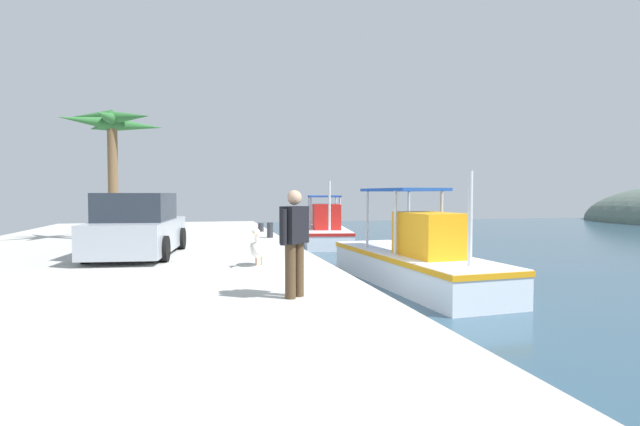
{
  "coord_description": "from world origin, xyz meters",
  "views": [
    {
      "loc": [
        9.12,
        -2.74,
        2.36
      ],
      "look_at": [
        -4.85,
        0.68,
        1.77
      ],
      "focal_mm": 26.93,
      "sensor_mm": 36.0,
      "label": 1
    }
  ],
  "objects_px": {
    "pelican": "(258,247)",
    "palm_tree": "(111,131)",
    "fishing_boat_nearest": "(325,231)",
    "parked_car": "(138,227)",
    "fisherman_standing": "(294,239)",
    "mooring_bollard_second": "(270,230)",
    "fishing_boat_second": "(415,260)",
    "mooring_bollard_nearest": "(261,227)"
  },
  "relations": [
    {
      "from": "fishing_boat_nearest",
      "to": "parked_car",
      "type": "xyz_separation_m",
      "value": [
        8.63,
        -7.03,
        0.89
      ]
    },
    {
      "from": "fishing_boat_second",
      "to": "palm_tree",
      "type": "height_order",
      "value": "palm_tree"
    },
    {
      "from": "fishing_boat_second",
      "to": "pelican",
      "type": "height_order",
      "value": "fishing_boat_second"
    },
    {
      "from": "fisherman_standing",
      "to": "pelican",
      "type": "bearing_deg",
      "value": -177.07
    },
    {
      "from": "parked_car",
      "to": "mooring_bollard_nearest",
      "type": "xyz_separation_m",
      "value": [
        -6.86,
        3.87,
        -0.54
      ]
    },
    {
      "from": "parked_car",
      "to": "palm_tree",
      "type": "height_order",
      "value": "palm_tree"
    },
    {
      "from": "fisherman_standing",
      "to": "fishing_boat_nearest",
      "type": "bearing_deg",
      "value": 163.89
    },
    {
      "from": "fishing_boat_second",
      "to": "mooring_bollard_second",
      "type": "xyz_separation_m",
      "value": [
        -5.51,
        -2.97,
        0.42
      ]
    },
    {
      "from": "parked_car",
      "to": "palm_tree",
      "type": "relative_size",
      "value": 0.98
    },
    {
      "from": "fishing_boat_nearest",
      "to": "parked_car",
      "type": "height_order",
      "value": "fishing_boat_nearest"
    },
    {
      "from": "fishing_boat_second",
      "to": "fisherman_standing",
      "type": "bearing_deg",
      "value": -42.83
    },
    {
      "from": "fishing_boat_second",
      "to": "pelican",
      "type": "distance_m",
      "value": 4.25
    },
    {
      "from": "fishing_boat_nearest",
      "to": "pelican",
      "type": "xyz_separation_m",
      "value": [
        10.98,
        -4.29,
        0.58
      ]
    },
    {
      "from": "fisherman_standing",
      "to": "mooring_bollard_second",
      "type": "distance_m",
      "value": 9.82
    },
    {
      "from": "palm_tree",
      "to": "fishing_boat_second",
      "type": "bearing_deg",
      "value": 54.33
    },
    {
      "from": "mooring_bollard_nearest",
      "to": "palm_tree",
      "type": "distance_m",
      "value": 6.7
    },
    {
      "from": "fishing_boat_second",
      "to": "mooring_bollard_second",
      "type": "relative_size",
      "value": 12.39
    },
    {
      "from": "pelican",
      "to": "palm_tree",
      "type": "height_order",
      "value": "palm_tree"
    },
    {
      "from": "fishing_boat_nearest",
      "to": "fishing_boat_second",
      "type": "relative_size",
      "value": 0.92
    },
    {
      "from": "pelican",
      "to": "fishing_boat_nearest",
      "type": "bearing_deg",
      "value": 158.65
    },
    {
      "from": "fishing_boat_nearest",
      "to": "palm_tree",
      "type": "height_order",
      "value": "palm_tree"
    },
    {
      "from": "parked_car",
      "to": "mooring_bollard_second",
      "type": "relative_size",
      "value": 7.94
    },
    {
      "from": "palm_tree",
      "to": "mooring_bollard_nearest",
      "type": "bearing_deg",
      "value": 114.57
    },
    {
      "from": "fisherman_standing",
      "to": "mooring_bollard_nearest",
      "type": "bearing_deg",
      "value": 175.6
    },
    {
      "from": "fishing_boat_nearest",
      "to": "fishing_boat_second",
      "type": "height_order",
      "value": "fishing_boat_nearest"
    },
    {
      "from": "fishing_boat_nearest",
      "to": "mooring_bollard_second",
      "type": "height_order",
      "value": "fishing_boat_nearest"
    },
    {
      "from": "pelican",
      "to": "fisherman_standing",
      "type": "relative_size",
      "value": 0.6
    },
    {
      "from": "palm_tree",
      "to": "parked_car",
      "type": "bearing_deg",
      "value": 16.91
    },
    {
      "from": "fishing_boat_second",
      "to": "parked_car",
      "type": "bearing_deg",
      "value": -101.67
    },
    {
      "from": "pelican",
      "to": "fisherman_standing",
      "type": "xyz_separation_m",
      "value": [
        3.3,
        0.17,
        0.48
      ]
    },
    {
      "from": "fishing_boat_nearest",
      "to": "mooring_bollard_second",
      "type": "xyz_separation_m",
      "value": [
        4.53,
        -3.16,
        0.45
      ]
    },
    {
      "from": "pelican",
      "to": "mooring_bollard_second",
      "type": "xyz_separation_m",
      "value": [
        -6.46,
        1.13,
        -0.13
      ]
    },
    {
      "from": "pelican",
      "to": "mooring_bollard_nearest",
      "type": "distance_m",
      "value": 9.29
    },
    {
      "from": "pelican",
      "to": "palm_tree",
      "type": "distance_m",
      "value": 8.59
    },
    {
      "from": "fisherman_standing",
      "to": "parked_car",
      "type": "xyz_separation_m",
      "value": [
        -5.66,
        -2.91,
        -0.17
      ]
    },
    {
      "from": "fishing_boat_second",
      "to": "mooring_bollard_nearest",
      "type": "distance_m",
      "value": 8.8
    },
    {
      "from": "fisherman_standing",
      "to": "parked_car",
      "type": "height_order",
      "value": "fisherman_standing"
    },
    {
      "from": "fisherman_standing",
      "to": "mooring_bollard_nearest",
      "type": "xyz_separation_m",
      "value": [
        -12.52,
        0.96,
        -0.71
      ]
    },
    {
      "from": "fishing_boat_nearest",
      "to": "parked_car",
      "type": "relative_size",
      "value": 1.44
    },
    {
      "from": "fisherman_standing",
      "to": "palm_tree",
      "type": "height_order",
      "value": "palm_tree"
    },
    {
      "from": "palm_tree",
      "to": "fishing_boat_nearest",
      "type": "bearing_deg",
      "value": 116.34
    },
    {
      "from": "mooring_bollard_second",
      "to": "fisherman_standing",
      "type": "bearing_deg",
      "value": -5.64
    }
  ]
}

